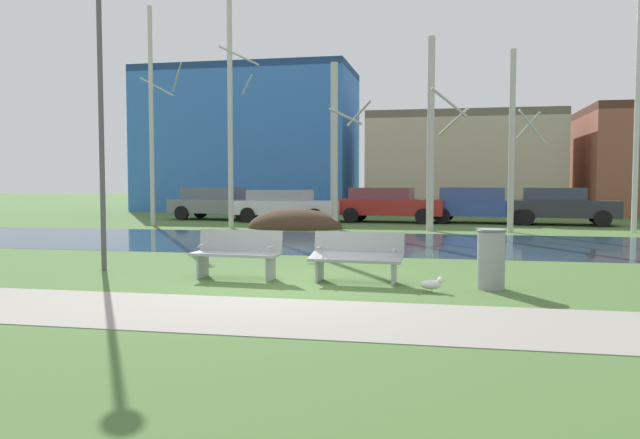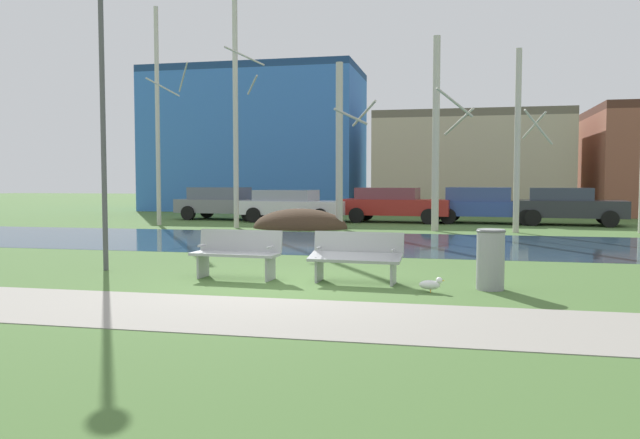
{
  "view_description": "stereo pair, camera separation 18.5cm",
  "coord_description": "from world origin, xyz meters",
  "px_view_note": "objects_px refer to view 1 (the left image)",
  "views": [
    {
      "loc": [
        2.63,
        -10.16,
        1.76
      ],
      "look_at": [
        0.33,
        1.22,
        1.05
      ],
      "focal_mm": 35.52,
      "sensor_mm": 36.0,
      "label": 1
    },
    {
      "loc": [
        2.81,
        -10.12,
        1.76
      ],
      "look_at": [
        0.33,
        1.22,
        1.05
      ],
      "focal_mm": 35.52,
      "sensor_mm": 36.0,
      "label": 2
    }
  ],
  "objects_px": {
    "streetlamp": "(100,79)",
    "parked_sedan_second_white": "(286,205)",
    "parked_wagon_fourth_blue": "(479,204)",
    "parked_suv_fifth_dark": "(560,205)",
    "seagull": "(432,284)",
    "parked_hatch_third_red": "(388,204)",
    "parked_van_nearest_grey": "(218,203)",
    "bench_right": "(357,255)",
    "trash_bin": "(491,258)",
    "bench_left": "(237,253)"
  },
  "relations": [
    {
      "from": "streetlamp",
      "to": "parked_sedan_second_white",
      "type": "height_order",
      "value": "streetlamp"
    },
    {
      "from": "parked_wagon_fourth_blue",
      "to": "parked_suv_fifth_dark",
      "type": "distance_m",
      "value": 3.17
    },
    {
      "from": "seagull",
      "to": "parked_hatch_third_red",
      "type": "height_order",
      "value": "parked_hatch_third_red"
    },
    {
      "from": "parked_van_nearest_grey",
      "to": "parked_hatch_third_red",
      "type": "height_order",
      "value": "parked_hatch_third_red"
    },
    {
      "from": "bench_right",
      "to": "streetlamp",
      "type": "bearing_deg",
      "value": 174.87
    },
    {
      "from": "seagull",
      "to": "parked_suv_fifth_dark",
      "type": "bearing_deg",
      "value": 74.39
    },
    {
      "from": "trash_bin",
      "to": "parked_wagon_fourth_blue",
      "type": "distance_m",
      "value": 16.58
    },
    {
      "from": "seagull",
      "to": "streetlamp",
      "type": "distance_m",
      "value": 7.42
    },
    {
      "from": "parked_sedan_second_white",
      "to": "parked_wagon_fourth_blue",
      "type": "relative_size",
      "value": 0.97
    },
    {
      "from": "trash_bin",
      "to": "parked_wagon_fourth_blue",
      "type": "relative_size",
      "value": 0.21
    },
    {
      "from": "bench_left",
      "to": "parked_sedan_second_white",
      "type": "relative_size",
      "value": 0.35
    },
    {
      "from": "bench_right",
      "to": "parked_sedan_second_white",
      "type": "xyz_separation_m",
      "value": [
        -5.27,
        15.53,
        0.27
      ]
    },
    {
      "from": "parked_wagon_fourth_blue",
      "to": "parked_hatch_third_red",
      "type": "bearing_deg",
      "value": -177.57
    },
    {
      "from": "streetlamp",
      "to": "parked_suv_fifth_dark",
      "type": "distance_m",
      "value": 19.25
    },
    {
      "from": "streetlamp",
      "to": "trash_bin",
      "type": "bearing_deg",
      "value": -5.33
    },
    {
      "from": "streetlamp",
      "to": "bench_left",
      "type": "bearing_deg",
      "value": -8.95
    },
    {
      "from": "seagull",
      "to": "parked_van_nearest_grey",
      "type": "distance_m",
      "value": 19.86
    },
    {
      "from": "bench_right",
      "to": "parked_hatch_third_red",
      "type": "xyz_separation_m",
      "value": [
        -0.95,
        16.18,
        0.31
      ]
    },
    {
      "from": "bench_left",
      "to": "parked_suv_fifth_dark",
      "type": "xyz_separation_m",
      "value": [
        8.15,
        15.95,
        0.32
      ]
    },
    {
      "from": "bench_left",
      "to": "parked_wagon_fourth_blue",
      "type": "relative_size",
      "value": 0.34
    },
    {
      "from": "parked_hatch_third_red",
      "to": "parked_suv_fifth_dark",
      "type": "xyz_separation_m",
      "value": [
        6.92,
        -0.23,
        0.0
      ]
    },
    {
      "from": "trash_bin",
      "to": "seagull",
      "type": "distance_m",
      "value": 1.11
    },
    {
      "from": "parked_hatch_third_red",
      "to": "parked_wagon_fourth_blue",
      "type": "xyz_separation_m",
      "value": [
        3.77,
        0.16,
        0.0
      ]
    },
    {
      "from": "trash_bin",
      "to": "parked_hatch_third_red",
      "type": "distance_m",
      "value": 16.72
    },
    {
      "from": "bench_left",
      "to": "parked_wagon_fourth_blue",
      "type": "bearing_deg",
      "value": 73.0
    },
    {
      "from": "seagull",
      "to": "parked_hatch_third_red",
      "type": "xyz_separation_m",
      "value": [
        -2.26,
        16.89,
        0.65
      ]
    },
    {
      "from": "bench_right",
      "to": "bench_left",
      "type": "bearing_deg",
      "value": 180.0
    },
    {
      "from": "trash_bin",
      "to": "parked_suv_fifth_dark",
      "type": "xyz_separation_m",
      "value": [
        3.73,
        16.18,
        0.28
      ]
    },
    {
      "from": "parked_sedan_second_white",
      "to": "parked_suv_fifth_dark",
      "type": "relative_size",
      "value": 1.06
    },
    {
      "from": "trash_bin",
      "to": "parked_wagon_fourth_blue",
      "type": "xyz_separation_m",
      "value": [
        0.58,
        16.57,
        0.28
      ]
    },
    {
      "from": "trash_bin",
      "to": "streetlamp",
      "type": "distance_m",
      "value": 8.02
    },
    {
      "from": "seagull",
      "to": "parked_van_nearest_grey",
      "type": "relative_size",
      "value": 0.09
    },
    {
      "from": "seagull",
      "to": "parked_sedan_second_white",
      "type": "height_order",
      "value": "parked_sedan_second_white"
    },
    {
      "from": "bench_right",
      "to": "parked_hatch_third_red",
      "type": "distance_m",
      "value": 16.21
    },
    {
      "from": "seagull",
      "to": "parked_suv_fifth_dark",
      "type": "distance_m",
      "value": 17.31
    },
    {
      "from": "streetlamp",
      "to": "parked_suv_fifth_dark",
      "type": "relative_size",
      "value": 1.29
    },
    {
      "from": "bench_right",
      "to": "parked_van_nearest_grey",
      "type": "bearing_deg",
      "value": 117.84
    },
    {
      "from": "streetlamp",
      "to": "parked_hatch_third_red",
      "type": "distance_m",
      "value": 16.52
    },
    {
      "from": "streetlamp",
      "to": "parked_wagon_fourth_blue",
      "type": "height_order",
      "value": "streetlamp"
    },
    {
      "from": "bench_right",
      "to": "trash_bin",
      "type": "xyz_separation_m",
      "value": [
        2.24,
        -0.23,
        0.04
      ]
    },
    {
      "from": "bench_left",
      "to": "streetlamp",
      "type": "xyz_separation_m",
      "value": [
        -2.89,
        0.46,
        3.26
      ]
    },
    {
      "from": "bench_right",
      "to": "parked_suv_fifth_dark",
      "type": "distance_m",
      "value": 17.03
    },
    {
      "from": "trash_bin",
      "to": "parked_van_nearest_grey",
      "type": "height_order",
      "value": "parked_van_nearest_grey"
    },
    {
      "from": "bench_right",
      "to": "trash_bin",
      "type": "bearing_deg",
      "value": -5.79
    },
    {
      "from": "streetlamp",
      "to": "parked_sedan_second_white",
      "type": "bearing_deg",
      "value": 90.75
    },
    {
      "from": "trash_bin",
      "to": "parked_van_nearest_grey",
      "type": "distance_m",
      "value": 19.93
    },
    {
      "from": "parked_wagon_fourth_blue",
      "to": "parked_suv_fifth_dark",
      "type": "bearing_deg",
      "value": -7.1
    },
    {
      "from": "trash_bin",
      "to": "parked_van_nearest_grey",
      "type": "bearing_deg",
      "value": 123.24
    },
    {
      "from": "seagull",
      "to": "parked_hatch_third_red",
      "type": "bearing_deg",
      "value": 97.63
    },
    {
      "from": "bench_right",
      "to": "streetlamp",
      "type": "xyz_separation_m",
      "value": [
        -5.07,
        0.46,
        3.26
      ]
    }
  ]
}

